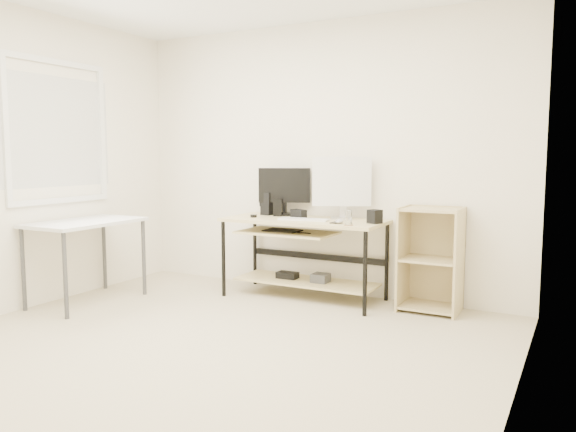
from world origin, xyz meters
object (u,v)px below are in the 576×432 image
(side_table, at_px, (85,229))
(white_imac, at_px, (342,183))
(black_monitor, at_px, (284,188))
(shelf_unit, at_px, (432,259))
(desk, at_px, (302,241))
(audio_controller, at_px, (278,208))

(side_table, relative_size, white_imac, 1.74)
(side_table, xyz_separation_m, black_monitor, (1.37, 1.25, 0.34))
(shelf_unit, bearing_deg, side_table, -156.67)
(side_table, bearing_deg, shelf_unit, 23.33)
(desk, bearing_deg, shelf_unit, 7.77)
(side_table, distance_m, audio_controller, 1.78)
(black_monitor, xyz_separation_m, audio_controller, (-0.02, -0.10, -0.18))
(desk, height_order, shelf_unit, shelf_unit)
(white_imac, relative_size, audio_controller, 3.42)
(side_table, distance_m, shelf_unit, 3.09)
(shelf_unit, height_order, audio_controller, audio_controller)
(side_table, relative_size, shelf_unit, 1.11)
(audio_controller, bearing_deg, side_table, -154.61)
(black_monitor, height_order, white_imac, white_imac)
(desk, distance_m, audio_controller, 0.43)
(side_table, distance_m, white_imac, 2.36)
(white_imac, bearing_deg, side_table, -173.68)
(white_imac, bearing_deg, shelf_unit, -23.56)
(shelf_unit, xyz_separation_m, black_monitor, (-1.46, 0.03, 0.56))
(black_monitor, relative_size, white_imac, 0.84)
(desk, xyz_separation_m, black_monitor, (-0.29, 0.19, 0.48))
(shelf_unit, distance_m, white_imac, 1.05)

